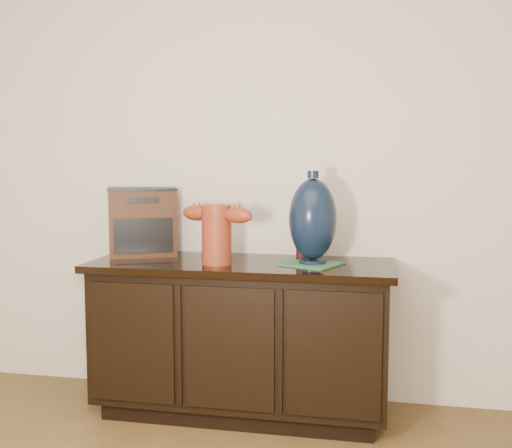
% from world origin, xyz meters
% --- Properties ---
extents(sideboard, '(1.46, 0.56, 0.75)m').
position_xyz_m(sideboard, '(0.00, 2.23, 0.39)').
color(sideboard, black).
rests_on(sideboard, ground).
extents(terracotta_vessel, '(0.39, 0.21, 0.28)m').
position_xyz_m(terracotta_vessel, '(-0.10, 2.14, 0.91)').
color(terracotta_vessel, '#95381B').
rests_on(terracotta_vessel, sideboard).
extents(tv_radio, '(0.43, 0.40, 0.35)m').
position_xyz_m(tv_radio, '(-0.56, 2.35, 0.93)').
color(tv_radio, '#371D0D').
rests_on(tv_radio, sideboard).
extents(green_mat, '(0.31, 0.31, 0.01)m').
position_xyz_m(green_mat, '(0.35, 2.21, 0.76)').
color(green_mat, '#2F693B').
rests_on(green_mat, sideboard).
extents(lamp_base, '(0.30, 0.30, 0.43)m').
position_xyz_m(lamp_base, '(0.35, 2.21, 0.97)').
color(lamp_base, black).
rests_on(lamp_base, green_mat).
extents(spray_can, '(0.05, 0.05, 0.16)m').
position_xyz_m(spray_can, '(0.27, 2.42, 0.83)').
color(spray_can, maroon).
rests_on(spray_can, sideboard).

